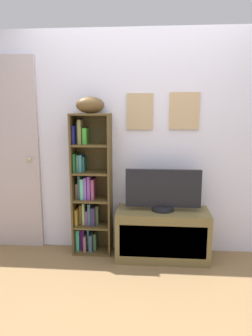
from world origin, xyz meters
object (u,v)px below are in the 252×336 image
object	(u,v)px
bookshelf	(89,190)
tv_stand	(162,234)
television	(163,191)
door	(4,155)
football	(90,105)

from	to	relation	value
bookshelf	tv_stand	bearing A→B (deg)	-7.75
television	door	bearing A→B (deg)	174.03
tv_stand	door	size ratio (longest dim) A/B	0.45
bookshelf	tv_stand	xyz separation A→B (m)	(0.77, -0.11, -0.42)
bookshelf	football	xyz separation A→B (m)	(0.04, -0.03, 0.88)
football	door	world-z (taller)	door
bookshelf	door	distance (m)	1.01
bookshelf	football	distance (m)	0.88
door	football	bearing A→B (deg)	-6.00
football	door	distance (m)	1.12
football	bookshelf	bearing A→B (deg)	142.17
television	bookshelf	bearing A→B (deg)	172.33
football	tv_stand	xyz separation A→B (m)	(0.74, -0.08, -1.31)
football	television	xyz separation A→B (m)	(0.74, -0.08, -0.84)
football	door	bearing A→B (deg)	174.00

